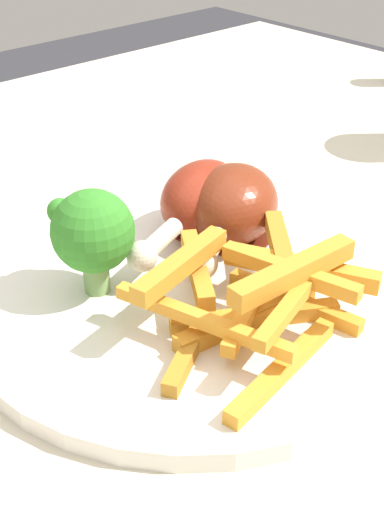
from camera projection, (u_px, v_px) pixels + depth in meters
name	position (u px, v px, depth m)	size (l,w,h in m)	color
dining_table	(81.00, 434.00, 0.48)	(1.25, 0.87, 0.74)	beige
dinner_plate	(192.00, 291.00, 0.45)	(0.28, 0.28, 0.01)	white
broccoli_floret_front	(90.00, 230.00, 0.42)	(0.05, 0.05, 0.07)	#76A05C
carrot_fries_pile	(257.00, 294.00, 0.40)	(0.15, 0.13, 0.04)	orange
chicken_drumstick_near	(199.00, 201.00, 0.48)	(0.13, 0.08, 0.05)	#63180E
chicken_drumstick_far	(232.00, 207.00, 0.48)	(0.12, 0.09, 0.05)	#531A0D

